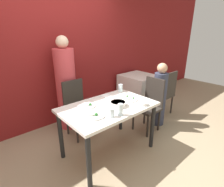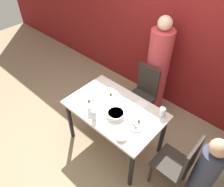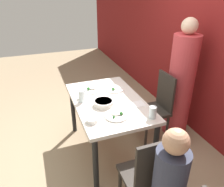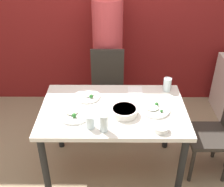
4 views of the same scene
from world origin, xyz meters
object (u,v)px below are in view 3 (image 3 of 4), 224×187
chair_adult_spot (157,105)px  person_adult (181,85)px  plate_rice_adult (91,89)px  bowl_curry (104,103)px  glass_water_tall (153,112)px  chair_child_spot (148,175)px

chair_adult_spot → person_adult: person_adult is taller
person_adult → plate_rice_adult: size_ratio=6.41×
person_adult → bowl_curry: size_ratio=7.33×
chair_adult_spot → plate_rice_adult: size_ratio=3.69×
chair_adult_spot → bowl_curry: (0.16, -0.84, 0.29)m
person_adult → glass_water_tall: person_adult is taller
chair_child_spot → bowl_curry: bearing=-82.7°
chair_adult_spot → chair_child_spot: size_ratio=1.00×
bowl_curry → chair_child_spot: bearing=7.3°
chair_child_spot → chair_adult_spot: bearing=-124.6°
chair_child_spot → person_adult: bearing=-135.4°
person_adult → plate_rice_adult: 1.24m
plate_rice_adult → glass_water_tall: size_ratio=1.98×
chair_adult_spot → person_adult: (-0.00, 0.34, 0.26)m
chair_adult_spot → bowl_curry: chair_adult_spot is taller
bowl_curry → glass_water_tall: 0.59m
person_adult → plate_rice_adult: bearing=-102.4°
chair_adult_spot → chair_child_spot: bearing=-34.6°
chair_child_spot → glass_water_tall: size_ratio=7.30×
chair_child_spot → bowl_curry: (-0.89, -0.11, 0.29)m
chair_child_spot → person_adult: size_ratio=0.58×
person_adult → chair_adult_spot: bearing=-90.0°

